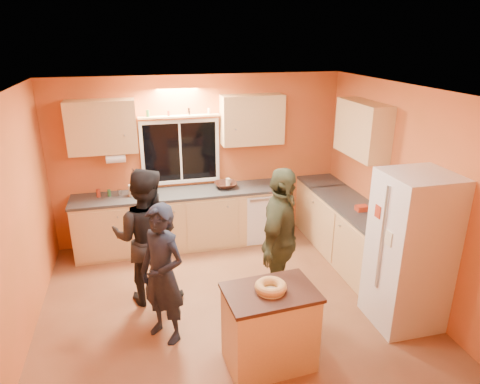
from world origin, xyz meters
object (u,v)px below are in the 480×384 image
object	(u,v)px
refrigerator	(410,251)
island	(270,327)
person_right	(280,242)
person_center	(146,237)
person_left	(163,275)

from	to	relation	value
refrigerator	island	size ratio (longest dim) A/B	1.96
refrigerator	island	bearing A→B (deg)	-170.11
refrigerator	person_right	world-z (taller)	refrigerator
person_center	person_right	size ratio (longest dim) A/B	0.96
person_left	person_center	distance (m)	0.79
island	person_left	world-z (taller)	person_left
island	person_left	size ratio (longest dim) A/B	0.59
person_right	person_left	bearing A→B (deg)	131.84
island	person_right	world-z (taller)	person_right
island	person_right	xyz separation A→B (m)	(0.39, 0.86, 0.46)
person_center	person_right	distance (m)	1.61
person_center	island	bearing A→B (deg)	143.35
refrigerator	person_center	xyz separation A→B (m)	(-2.82, 1.15, -0.04)
island	person_right	size ratio (longest dim) A/B	0.51
person_right	refrigerator	bearing A→B (deg)	-79.01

